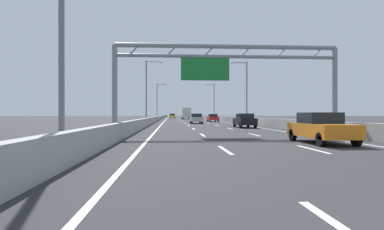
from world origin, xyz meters
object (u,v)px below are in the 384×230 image
at_px(streetlamp_left_far, 158,99).
at_px(black_car, 245,120).
at_px(red_car, 213,118).
at_px(silver_car, 196,118).
at_px(streetlamp_right_far, 213,99).
at_px(yellow_car, 172,116).
at_px(streetlamp_left_mid, 148,88).
at_px(box_truck, 186,113).
at_px(streetlamp_right_mid, 245,88).
at_px(sign_gantry, 224,66).
at_px(white_car, 191,116).
at_px(orange_car, 321,128).

distance_m(streetlamp_left_far, black_car, 53.68).
distance_m(red_car, silver_car, 12.15).
relative_size(streetlamp_right_far, yellow_car, 2.14).
relative_size(streetlamp_left_mid, silver_car, 2.09).
bearing_deg(box_truck, streetlamp_right_mid, -79.72).
relative_size(sign_gantry, yellow_car, 3.61).
distance_m(streetlamp_right_mid, streetlamp_left_far, 39.91).
bearing_deg(black_car, yellow_car, 95.93).
height_order(silver_car, yellow_car, yellow_car).
distance_m(black_car, white_car, 87.54).
relative_size(sign_gantry, box_truck, 1.88).
xyz_separation_m(streetlamp_left_mid, streetlamp_right_far, (14.93, 37.02, 0.00)).
height_order(streetlamp_right_mid, orange_car, streetlamp_right_mid).
bearing_deg(black_car, sign_gantry, -110.26).
height_order(streetlamp_left_far, orange_car, streetlamp_left_far).
distance_m(streetlamp_right_mid, white_car, 72.53).
distance_m(orange_car, yellow_car, 88.01).
bearing_deg(red_car, streetlamp_right_far, 82.14).
bearing_deg(silver_car, yellow_car, 93.42).
bearing_deg(orange_car, black_car, 89.03).
bearing_deg(streetlamp_left_far, streetlamp_right_mid, -68.03).
bearing_deg(black_car, orange_car, -90.97).
relative_size(streetlamp_right_far, red_car, 2.08).
bearing_deg(streetlamp_right_far, box_truck, 158.31).
bearing_deg(streetlamp_right_far, streetlamp_left_far, 180.00).
distance_m(silver_car, box_truck, 40.63).
bearing_deg(red_car, box_truck, 97.05).
xyz_separation_m(black_car, orange_car, (-0.30, -17.60, 0.01)).
bearing_deg(sign_gantry, silver_car, 89.97).
bearing_deg(streetlamp_left_mid, sign_gantry, -74.43).
height_order(streetlamp_left_mid, silver_car, streetlamp_left_mid).
bearing_deg(streetlamp_right_far, red_car, -97.86).
relative_size(red_car, orange_car, 1.05).
xyz_separation_m(black_car, red_car, (0.07, 26.00, -0.03)).
bearing_deg(red_car, streetlamp_left_far, 113.27).
xyz_separation_m(sign_gantry, streetlamp_right_mid, (7.67, 26.04, 0.57)).
distance_m(sign_gantry, silver_car, 25.64).
bearing_deg(streetlamp_right_far, orange_car, -93.27).
bearing_deg(silver_car, sign_gantry, -90.03).
height_order(sign_gantry, orange_car, sign_gantry).
bearing_deg(white_car, black_car, -89.80).
height_order(streetlamp_right_mid, streetlamp_left_far, same).
bearing_deg(streetlamp_right_mid, white_car, 93.17).
distance_m(sign_gantry, streetlamp_right_mid, 27.16).
bearing_deg(box_truck, sign_gantry, -90.38).
bearing_deg(streetlamp_right_mid, streetlamp_left_mid, 180.00).
bearing_deg(streetlamp_left_far, white_car, 72.77).
relative_size(streetlamp_left_mid, white_car, 2.07).
bearing_deg(yellow_car, red_car, -80.54).
height_order(streetlamp_left_far, black_car, streetlamp_left_far).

